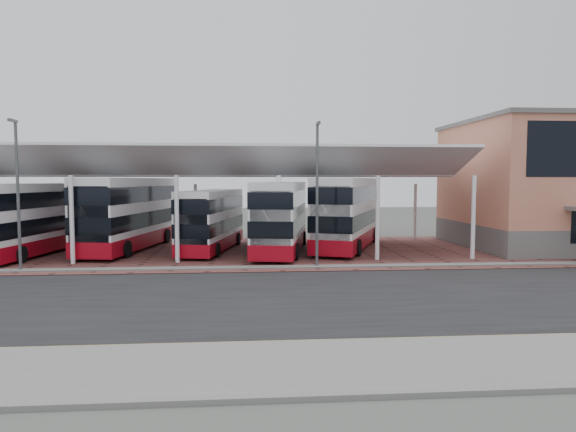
% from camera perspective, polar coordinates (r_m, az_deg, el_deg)
% --- Properties ---
extents(ground, '(140.00, 140.00, 0.00)m').
position_cam_1_polar(ground, '(22.56, 0.31, -8.57)').
color(ground, '#434640').
extents(road, '(120.00, 14.00, 0.02)m').
position_cam_1_polar(road, '(21.59, 0.54, -9.12)').
color(road, black).
rests_on(road, ground).
extents(forecourt, '(72.00, 16.00, 0.06)m').
position_cam_1_polar(forecourt, '(35.49, 1.76, -3.90)').
color(forecourt, brown).
rests_on(forecourt, ground).
extents(sidewalk, '(120.00, 4.00, 0.14)m').
position_cam_1_polar(sidewalk, '(13.94, 3.56, -16.32)').
color(sidewalk, slate).
rests_on(sidewalk, ground).
extents(north_kerb, '(120.00, 0.80, 0.14)m').
position_cam_1_polar(north_kerb, '(28.61, -0.74, -5.74)').
color(north_kerb, slate).
rests_on(north_kerb, ground).
extents(yellow_line_near, '(120.00, 0.12, 0.01)m').
position_cam_1_polar(yellow_line_near, '(15.83, 2.51, -13.97)').
color(yellow_line_near, yellow).
rests_on(yellow_line_near, road).
extents(yellow_line_far, '(120.00, 0.12, 0.01)m').
position_cam_1_polar(yellow_line_far, '(16.11, 2.38, -13.65)').
color(yellow_line_far, yellow).
rests_on(yellow_line_far, road).
extents(canopy, '(37.00, 11.63, 7.07)m').
position_cam_1_polar(canopy, '(36.13, -11.16, 5.33)').
color(canopy, white).
rests_on(canopy, ground).
extents(lamp_west, '(0.16, 0.90, 8.07)m').
position_cam_1_polar(lamp_west, '(30.72, -27.84, 2.52)').
color(lamp_west, '#4D5155').
rests_on(lamp_west, ground).
extents(lamp_east, '(0.16, 0.90, 8.07)m').
position_cam_1_polar(lamp_east, '(28.48, 3.26, 2.89)').
color(lamp_east, '#4D5155').
rests_on(lamp_east, ground).
extents(bus_1, '(4.18, 11.51, 4.64)m').
position_cam_1_polar(bus_1, '(37.37, -26.47, -0.32)').
color(bus_1, white).
rests_on(bus_1, forecourt).
extents(bus_2, '(4.78, 12.42, 5.00)m').
position_cam_1_polar(bus_2, '(37.53, -17.25, 0.21)').
color(bus_2, white).
rests_on(bus_2, forecourt).
extents(bus_3, '(4.15, 10.35, 4.16)m').
position_cam_1_polar(bus_3, '(35.80, -8.46, -0.50)').
color(bus_3, white).
rests_on(bus_3, forecourt).
extents(bus_4, '(4.58, 11.72, 4.71)m').
position_cam_1_polar(bus_4, '(34.69, -0.77, -0.14)').
color(bus_4, white).
rests_on(bus_4, forecourt).
extents(bus_5, '(7.09, 12.31, 5.00)m').
position_cam_1_polar(bus_5, '(36.94, 6.69, 0.30)').
color(bus_5, white).
rests_on(bus_5, forecourt).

